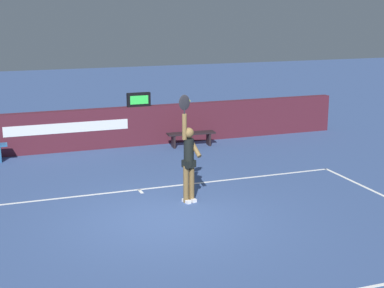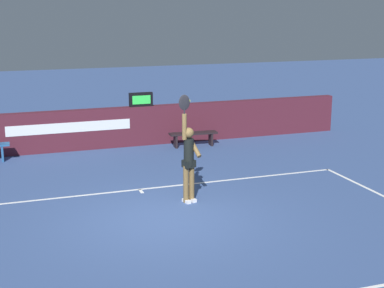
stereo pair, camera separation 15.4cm
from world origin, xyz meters
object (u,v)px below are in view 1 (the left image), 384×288
Objects in this scene: tennis_ball at (189,101)px; speed_display at (139,100)px; courtside_bench_far at (191,136)px; tennis_player at (189,158)px.

speed_display is at bearing 86.75° from tennis_ball.
speed_display is 11.40× the size of tennis_ball.
courtside_bench_far is at bearing 69.58° from tennis_ball.
courtside_bench_far is (1.79, 4.80, -1.93)m from tennis_ball.
tennis_player is 5.26m from courtside_bench_far.
speed_display is 5.65m from tennis_player.
tennis_ball is at bearing 68.32° from tennis_player.
speed_display is 1.98m from courtside_bench_far.
tennis_ball is at bearing -93.25° from speed_display.
speed_display is 0.48× the size of courtside_bench_far.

